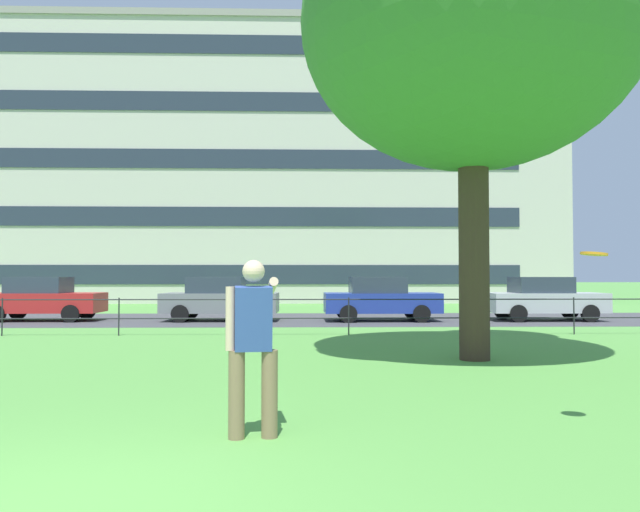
{
  "coord_description": "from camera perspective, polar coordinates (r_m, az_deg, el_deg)",
  "views": [
    {
      "loc": [
        1.81,
        -4.09,
        1.58
      ],
      "look_at": [
        2.13,
        7.3,
        1.94
      ],
      "focal_mm": 35.02,
      "sensor_mm": 36.0,
      "label": 1
    }
  ],
  "objects": [
    {
      "name": "car_red_far_left",
      "position": [
        24.01,
        -24.03,
        -3.58
      ],
      "size": [
        4.01,
        1.84,
        1.54
      ],
      "color": "red",
      "rests_on": "ground"
    },
    {
      "name": "person_thrower",
      "position": [
        6.19,
        -6.13,
        -7.77
      ],
      "size": [
        0.51,
        0.8,
        1.73
      ],
      "color": "#846B4C",
      "rests_on": "ground"
    },
    {
      "name": "street_strip",
      "position": [
        22.86,
        -6.18,
        -5.77
      ],
      "size": [
        80.0,
        7.14,
        0.01
      ],
      "primitive_type": "cube",
      "color": "#424247",
      "rests_on": "ground"
    },
    {
      "name": "tree_large_lawn",
      "position": [
        13.12,
        13.49,
        20.61
      ],
      "size": [
        6.59,
        6.9,
        9.28
      ],
      "color": "#423023",
      "rests_on": "ground"
    },
    {
      "name": "car_grey_far_right",
      "position": [
        22.19,
        -9.16,
        -3.87
      ],
      "size": [
        4.05,
        1.9,
        1.54
      ],
      "color": "slate",
      "rests_on": "ground"
    },
    {
      "name": "apartment_building_background",
      "position": [
        41.79,
        -7.12,
        7.64
      ],
      "size": [
        39.39,
        11.5,
        16.88
      ],
      "color": "beige",
      "rests_on": "ground"
    },
    {
      "name": "frisbee",
      "position": [
        7.05,
        23.75,
        0.18
      ],
      "size": [
        0.29,
        0.29,
        0.05
      ],
      "color": "orange"
    },
    {
      "name": "car_silver_center",
      "position": [
        23.43,
        19.77,
        -3.68
      ],
      "size": [
        4.0,
        1.82,
        1.54
      ],
      "color": "#B7BABF",
      "rests_on": "ground"
    },
    {
      "name": "park_fence",
      "position": [
        16.79,
        -7.83,
        -4.94
      ],
      "size": [
        30.5,
        0.04,
        1.0
      ],
      "color": "#232328",
      "rests_on": "ground"
    },
    {
      "name": "car_blue_right",
      "position": [
        21.98,
        5.55,
        -3.91
      ],
      "size": [
        4.02,
        1.85,
        1.54
      ],
      "color": "#233899",
      "rests_on": "ground"
    }
  ]
}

